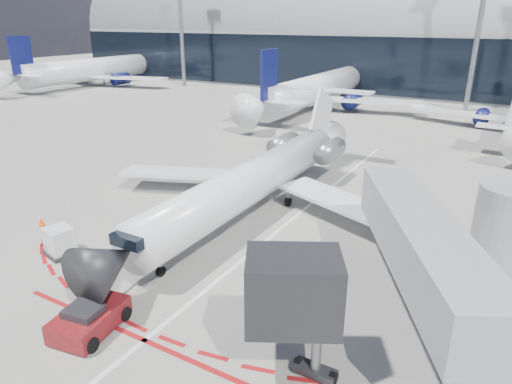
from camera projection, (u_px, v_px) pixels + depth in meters
The scene contains 14 objects.
ground at pixel (276, 233), 27.77m from camera, with size 260.00×260.00×0.00m, color gray.
apron_centerline at pixel (290, 221), 29.39m from camera, with size 0.25×40.00×0.01m, color silver.
apron_stop_bar at pixel (145, 340), 18.47m from camera, with size 14.00×0.25×0.01m, color maroon.
terminal_building at pixel (454, 42), 77.31m from camera, with size 150.00×24.15×24.00m.
jet_bridge at pixel (446, 246), 19.69m from camera, with size 10.03×15.20×4.90m.
light_mast_west at pixel (181, 17), 83.17m from camera, with size 0.70×0.70×25.00m, color gray.
light_mast_centre at pixel (481, 16), 59.82m from camera, with size 0.70×0.70×25.00m, color gray.
regional_jet at pixel (260, 176), 30.51m from camera, with size 22.71×28.01×7.01m.
pushback_tug at pixel (90, 319), 18.89m from camera, with size 2.54×5.06×1.29m.
uld_container at pixel (60, 242), 24.89m from camera, with size 2.01×1.82×1.61m.
safety_cone_left at pixel (41, 222), 28.57m from camera, with size 0.41×0.41×0.57m, color #FE4F05.
safety_cone_right at pixel (61, 335), 18.35m from camera, with size 0.40×0.40×0.55m, color #FE4F05.
bg_airliner_0 at pixel (96, 53), 87.68m from camera, with size 36.82×38.99×11.91m, color white, non-canonical shape.
bg_airliner_1 at pixel (319, 68), 64.44m from camera, with size 34.68×36.72×11.22m, color white, non-canonical shape.
Camera 1 is at (11.47, -22.32, 12.22)m, focal length 32.00 mm.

